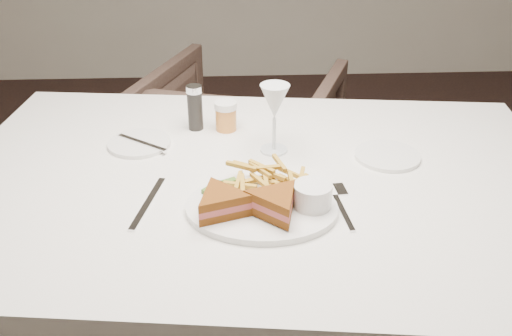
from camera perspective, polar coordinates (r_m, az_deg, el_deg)
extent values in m
cube|color=silver|center=(1.55, -0.09, -12.90)|extent=(1.53, 1.11, 0.75)
imported|color=#48352C|center=(2.32, -1.55, 2.63)|extent=(0.91, 0.88, 0.73)
ellipsoid|color=white|center=(1.20, 0.55, -4.03)|extent=(0.35, 0.28, 0.01)
cube|color=silver|center=(1.24, -10.75, -3.45)|extent=(0.06, 0.20, 0.00)
cylinder|color=white|center=(1.49, -11.59, 2.44)|extent=(0.16, 0.16, 0.01)
cylinder|color=white|center=(1.44, 13.00, 1.20)|extent=(0.16, 0.16, 0.01)
cylinder|color=black|center=(1.53, -6.12, 6.02)|extent=(0.04, 0.04, 0.12)
cylinder|color=orange|center=(1.53, -3.03, 5.22)|extent=(0.06, 0.06, 0.08)
cube|color=#466A25|center=(1.26, -3.13, -1.53)|extent=(0.06, 0.04, 0.01)
cube|color=#466A25|center=(1.24, -4.37, -1.97)|extent=(0.05, 0.05, 0.01)
cylinder|color=white|center=(1.18, 5.67, -2.74)|extent=(0.08, 0.08, 0.05)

